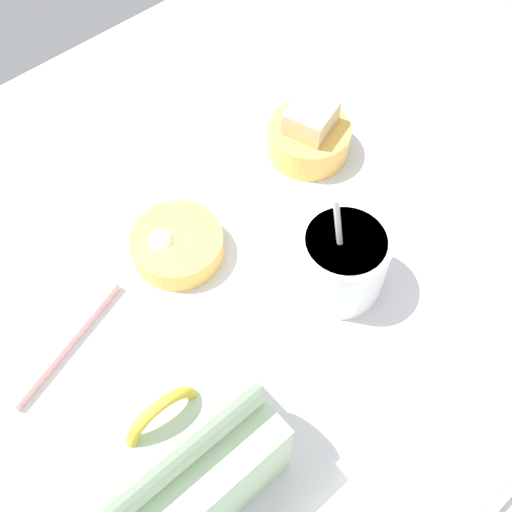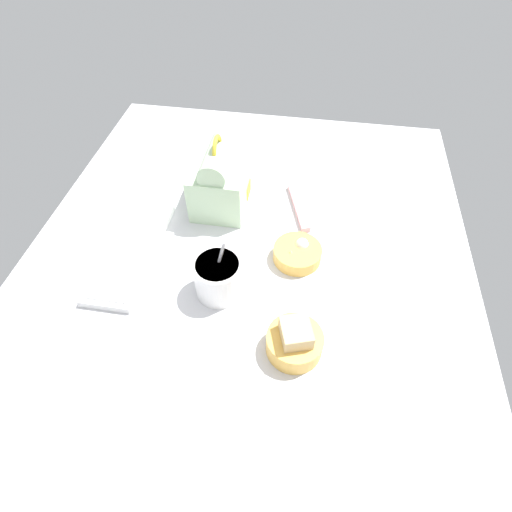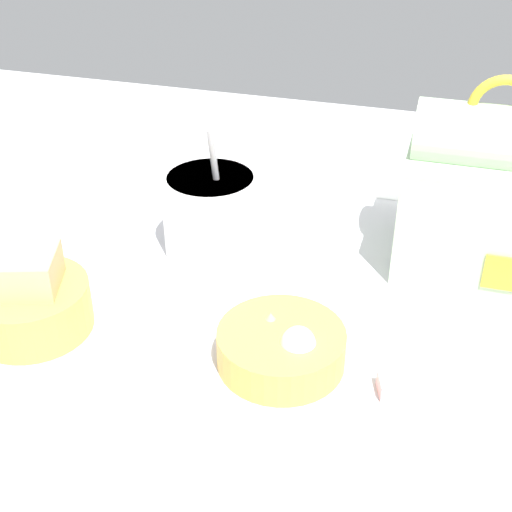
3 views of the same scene
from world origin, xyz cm
name	(u,v)px [view 2 (image 2 of 3)]	position (x,y,z in cm)	size (l,w,h in cm)	color
desk_surface	(245,270)	(0.00, 0.00, 1.00)	(140.00, 110.00, 2.00)	silver
keyboard	(131,250)	(-0.04, 28.55, 3.02)	(34.38, 11.98, 2.10)	silver
lunch_bag	(220,180)	(21.40, 10.28, 10.28)	(17.41, 14.22, 21.51)	#B7D6AD
soup_cup	(218,277)	(-7.59, 4.43, 6.94)	(10.79, 10.79, 15.78)	white
bento_bowl_sandwich	(295,341)	(-19.78, -13.85, 5.15)	(11.56, 11.56, 8.43)	#EAB24C
bento_bowl_snacks	(297,253)	(4.83, -12.19, 3.93)	(11.76, 11.76, 5.00)	#EAB24C
chopstick_case	(299,207)	(22.77, -10.98, 2.80)	(18.27, 7.86, 1.60)	pink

